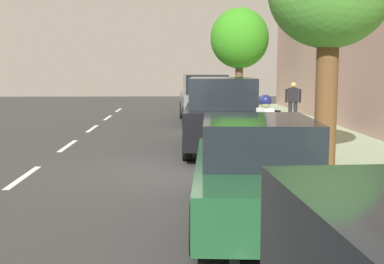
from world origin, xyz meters
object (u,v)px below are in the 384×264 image
object	(u,v)px
parked_sedan_green_second	(257,171)
parked_suv_grey_far	(204,98)
cyclist_with_backpack	(266,126)
pedestrian_on_phone	(293,100)
bicycle_at_curb	(252,152)
street_tree_far_end	(240,39)
parked_suv_black_mid	(221,113)

from	to	relation	value
parked_sedan_green_second	parked_suv_grey_far	size ratio (longest dim) A/B	0.95
cyclist_with_backpack	pedestrian_on_phone	size ratio (longest dim) A/B	1.08
pedestrian_on_phone	parked_sedan_green_second	bearing A→B (deg)	-105.46
bicycle_at_curb	street_tree_far_end	xyz separation A→B (m)	(1.53, 14.74, 3.35)
bicycle_at_curb	parked_sedan_green_second	bearing A→B (deg)	-97.62
parked_sedan_green_second	cyclist_with_backpack	xyz separation A→B (m)	(0.73, 3.35, 0.27)
parked_suv_black_mid	pedestrian_on_phone	xyz separation A→B (m)	(3.33, 5.86, -0.00)
parked_sedan_green_second	pedestrian_on_phone	xyz separation A→B (m)	(3.36, 12.17, 0.27)
street_tree_far_end	pedestrian_on_phone	world-z (taller)	street_tree_far_end
cyclist_with_backpack	parked_sedan_green_second	bearing A→B (deg)	-102.31
cyclist_with_backpack	street_tree_far_end	bearing A→B (deg)	85.09
cyclist_with_backpack	street_tree_far_end	world-z (taller)	street_tree_far_end
parked_suv_black_mid	street_tree_far_end	world-z (taller)	street_tree_far_end
parked_sedan_green_second	street_tree_far_end	world-z (taller)	street_tree_far_end
parked_suv_grey_far	parked_suv_black_mid	bearing A→B (deg)	-89.59
cyclist_with_backpack	bicycle_at_curb	bearing A→B (deg)	117.00
street_tree_far_end	pedestrian_on_phone	size ratio (longest dim) A/B	3.32
parked_suv_black_mid	street_tree_far_end	size ratio (longest dim) A/B	0.93
parked_sedan_green_second	pedestrian_on_phone	bearing A→B (deg)	74.54
parked_suv_grey_far	cyclist_with_backpack	bearing A→B (deg)	-85.91
parked_suv_grey_far	parked_sedan_green_second	bearing A→B (deg)	-89.94
parked_suv_black_mid	pedestrian_on_phone	distance (m)	6.74
parked_suv_grey_far	cyclist_with_backpack	world-z (taller)	parked_suv_grey_far
parked_suv_black_mid	bicycle_at_curb	size ratio (longest dim) A/B	2.70
bicycle_at_curb	street_tree_far_end	world-z (taller)	street_tree_far_end
parked_sedan_green_second	cyclist_with_backpack	distance (m)	3.44
parked_sedan_green_second	bicycle_at_curb	distance (m)	3.84
parked_sedan_green_second	parked_suv_black_mid	bearing A→B (deg)	89.64
parked_sedan_green_second	cyclist_with_backpack	world-z (taller)	cyclist_with_backpack
parked_suv_black_mid	street_tree_far_end	bearing A→B (deg)	80.72
street_tree_far_end	pedestrian_on_phone	bearing A→B (deg)	-78.22
bicycle_at_curb	pedestrian_on_phone	distance (m)	8.87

